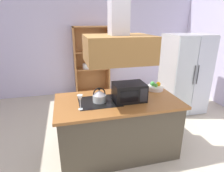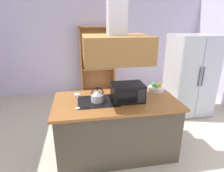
# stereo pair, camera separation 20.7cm
# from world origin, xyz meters

# --- Properties ---
(ground_plane) EXTENTS (7.80, 7.80, 0.00)m
(ground_plane) POSITION_xyz_m (0.00, 0.00, 0.00)
(ground_plane) COLOR beige
(wall_back) EXTENTS (6.00, 0.12, 2.70)m
(wall_back) POSITION_xyz_m (0.00, 3.00, 1.35)
(wall_back) COLOR silver
(wall_back) RESTS_ON ground
(kitchen_island) EXTENTS (1.84, 0.98, 0.90)m
(kitchen_island) POSITION_xyz_m (-0.04, 0.15, 0.45)
(kitchen_island) COLOR #484031
(kitchen_island) RESTS_ON ground
(range_hood) EXTENTS (0.90, 0.70, 1.22)m
(range_hood) POSITION_xyz_m (-0.04, 0.15, 1.77)
(range_hood) COLOR olive
(refrigerator) EXTENTS (0.90, 0.78, 1.74)m
(refrigerator) POSITION_xyz_m (1.82, 1.24, 0.87)
(refrigerator) COLOR #B9B7B8
(refrigerator) RESTS_ON ground
(dish_cabinet) EXTENTS (0.95, 0.40, 1.87)m
(dish_cabinet) POSITION_xyz_m (-0.06, 2.78, 0.83)
(dish_cabinet) COLOR #AC703B
(dish_cabinet) RESTS_ON ground
(kettle) EXTENTS (0.19, 0.19, 0.22)m
(kettle) POSITION_xyz_m (-0.32, 0.15, 0.99)
(kettle) COLOR #B9C3BE
(kettle) RESTS_ON kitchen_island
(cutting_board) EXTENTS (0.34, 0.24, 0.02)m
(cutting_board) POSITION_xyz_m (0.31, 0.46, 0.91)
(cutting_board) COLOR white
(cutting_board) RESTS_ON kitchen_island
(microwave) EXTENTS (0.46, 0.35, 0.26)m
(microwave) POSITION_xyz_m (0.12, 0.11, 1.03)
(microwave) COLOR black
(microwave) RESTS_ON kitchen_island
(wine_glass_on_counter) EXTENTS (0.08, 0.08, 0.21)m
(wine_glass_on_counter) POSITION_xyz_m (-0.61, -0.03, 1.05)
(wine_glass_on_counter) COLOR silver
(wine_glass_on_counter) RESTS_ON kitchen_island
(fruit_bowl) EXTENTS (0.27, 0.27, 0.14)m
(fruit_bowl) POSITION_xyz_m (0.69, 0.41, 0.95)
(fruit_bowl) COLOR silver
(fruit_bowl) RESTS_ON kitchen_island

